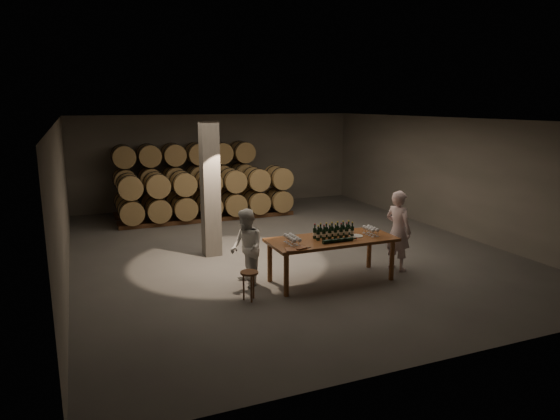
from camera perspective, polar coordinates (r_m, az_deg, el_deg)
name	(u,v)px	position (r m, az deg, el deg)	size (l,w,h in m)	color
room	(210,189)	(11.85, -7.97, 2.38)	(12.00, 12.00, 12.00)	#555350
tasting_table	(332,243)	(10.19, 5.91, -3.80)	(2.60, 1.10, 0.90)	brown
barrel_stack_back	(186,177)	(16.83, -10.71, 3.76)	(4.70, 0.95, 2.31)	brown
barrel_stack_front	(208,194)	(15.62, -8.20, 1.84)	(5.48, 0.95, 1.57)	brown
bottle_cluster	(334,232)	(10.21, 6.14, -2.54)	(0.86, 0.23, 0.31)	black
lying_bottles	(338,240)	(9.88, 6.67, -3.47)	(0.76, 0.08, 0.08)	black
glass_cluster_left	(292,238)	(9.67, 1.41, -3.21)	(0.20, 0.53, 0.18)	silver
glass_cluster_right	(371,229)	(10.52, 10.32, -2.13)	(0.20, 0.42, 0.18)	silver
plate	(356,236)	(10.39, 8.72, -2.94)	(0.27, 0.27, 0.02)	white
notebook_near	(300,248)	(9.42, 2.30, -4.34)	(0.22, 0.18, 0.03)	brown
notebook_corner	(291,250)	(9.31, 1.23, -4.54)	(0.19, 0.25, 0.02)	brown
pen	(308,248)	(9.46, 3.23, -4.34)	(0.01, 0.01, 0.14)	black
stool	(249,277)	(9.27, -3.52, -7.63)	(0.33, 0.33, 0.55)	brown
person_man	(398,230)	(11.11, 13.34, -2.29)	(0.64, 0.42, 1.76)	#F7D6DA
person_woman	(246,248)	(9.92, -3.86, -4.34)	(0.76, 0.59, 1.55)	white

